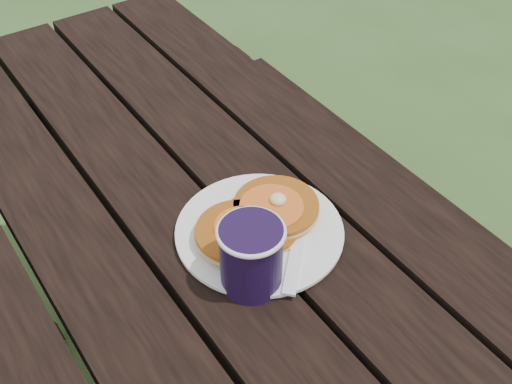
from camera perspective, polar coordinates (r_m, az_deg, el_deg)
plate at (r=1.00m, az=0.31°, el=-3.58°), size 0.27×0.27×0.01m
pancake_stack at (r=0.99m, az=0.25°, el=-2.46°), size 0.21×0.14×0.04m
knife at (r=0.96m, az=3.68°, el=-4.98°), size 0.14×0.14×0.00m
fork at (r=0.95m, az=0.40°, el=-5.49°), size 0.06×0.16×0.01m
coffee_cup at (r=0.89m, az=-0.43°, el=-5.49°), size 0.10×0.10×0.11m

